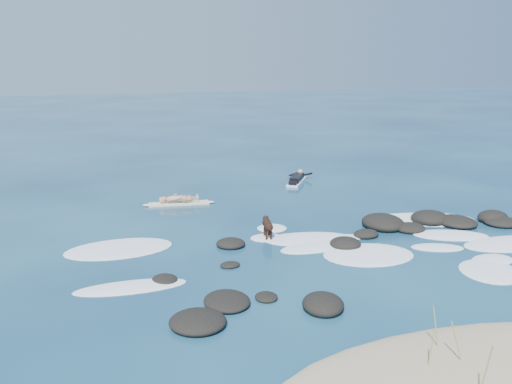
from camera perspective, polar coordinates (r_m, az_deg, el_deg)
name	(u,v)px	position (r m, az deg, el deg)	size (l,w,h in m)	color
ground	(324,245)	(18.27, 6.84, -5.31)	(160.00, 160.00, 0.00)	#0A2642
sand_dune	(501,384)	(11.86, 23.29, -17.21)	(9.00, 4.40, 0.60)	#9E8966
reef_rocks	(406,241)	(18.85, 14.81, -4.73)	(13.49, 7.49, 0.56)	black
breaking_foam	(358,242)	(18.69, 10.20, -4.97)	(15.76, 7.53, 0.12)	white
standing_surfer_rig	(178,189)	(23.10, -7.77, 0.31)	(2.91, 0.70, 1.65)	beige
paddling_surfer_rig	(297,179)	(27.18, 4.13, 1.31)	(1.87, 2.50, 0.47)	white
dog	(267,225)	(18.66, 1.15, -3.29)	(0.39, 1.12, 0.71)	black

